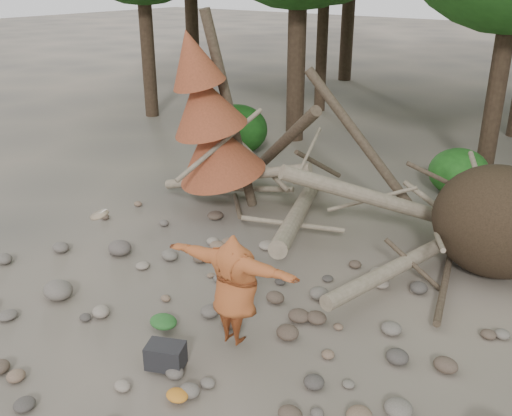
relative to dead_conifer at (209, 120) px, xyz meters
The scene contains 11 objects.
ground 5.05m from the dead_conifer, 47.26° to the right, with size 120.00×120.00×0.00m, color #514C44.
deadfall_pile 5.33m from the dead_conifer, ahead, with size 8.55×5.24×3.30m.
dead_conifer is the anchor object (origin of this frame).
bush_left 4.72m from the dead_conifer, 121.92° to the left, with size 1.80×1.80×1.44m, color #184B14.
bush_mid 6.11m from the dead_conifer, 48.52° to the left, with size 1.40×1.40×1.12m, color #21601B.
frisbee_thrower 5.02m from the dead_conifer, 44.93° to the right, with size 3.40×1.00×1.67m.
backpack 5.74m from the dead_conifer, 55.36° to the right, with size 0.50×0.33×0.33m, color black.
cloth_green 4.92m from the dead_conifer, 58.15° to the right, with size 0.44×0.37×0.17m, color #255B24.
cloth_orange 6.37m from the dead_conifer, 52.94° to the right, with size 0.30×0.25×0.11m, color #C27521.
boulder_front_left 4.67m from the dead_conifer, 85.18° to the right, with size 0.51×0.46×0.30m, color #686057.
boulder_mid_left 3.24m from the dead_conifer, 91.42° to the right, with size 0.46×0.41×0.28m, color #5B524C.
Camera 1 is at (4.70, -5.34, 4.97)m, focal length 40.00 mm.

